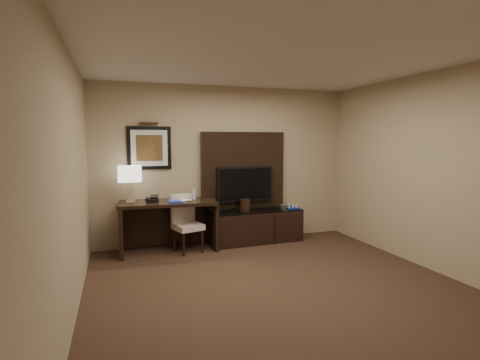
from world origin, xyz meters
name	(u,v)px	position (x,y,z in m)	size (l,w,h in m)	color
floor	(287,295)	(0.00, 0.00, -0.01)	(4.50, 5.00, 0.01)	#362218
ceiling	(290,54)	(0.00, 0.00, 2.70)	(4.50, 5.00, 0.01)	silver
wall_back	(226,165)	(0.00, 2.50, 1.35)	(4.50, 0.01, 2.70)	tan
wall_left	(68,186)	(-2.25, 0.00, 1.35)	(0.01, 5.00, 2.70)	tan
wall_right	(444,173)	(2.25, 0.00, 1.35)	(0.01, 5.00, 2.70)	tan
desk	(169,226)	(-1.06, 2.15, 0.41)	(1.52, 0.65, 0.81)	black
credenza	(255,226)	(0.44, 2.20, 0.28)	(1.65, 0.46, 0.57)	black
tv_wall_panel	(243,169)	(0.30, 2.44, 1.27)	(1.50, 0.12, 1.30)	black
tv	(245,184)	(0.30, 2.34, 1.02)	(1.00, 0.08, 0.60)	black
artwork	(149,148)	(-1.30, 2.48, 1.65)	(0.70, 0.04, 0.70)	black
picture_light	(149,123)	(-1.30, 2.44, 2.05)	(0.04, 0.04, 0.30)	#423015
desk_chair	(188,226)	(-0.77, 2.00, 0.42)	(0.40, 0.47, 0.84)	beige
table_lamp	(130,185)	(-1.63, 2.24, 1.09)	(0.34, 0.19, 0.55)	tan
desk_phone	(152,199)	(-1.30, 2.13, 0.86)	(0.18, 0.16, 0.09)	black
blue_folder	(175,201)	(-0.96, 2.08, 0.82)	(0.22, 0.29, 0.02)	#1930A5
book	(179,194)	(-0.90, 2.08, 0.93)	(0.18, 0.02, 0.24)	tan
water_bottle	(194,194)	(-0.63, 2.19, 0.90)	(0.06, 0.06, 0.18)	silver
ice_bucket	(245,205)	(0.27, 2.24, 0.67)	(0.19, 0.19, 0.21)	black
minibar_tray	(293,206)	(1.13, 2.15, 0.61)	(0.23, 0.14, 0.08)	#1931A5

